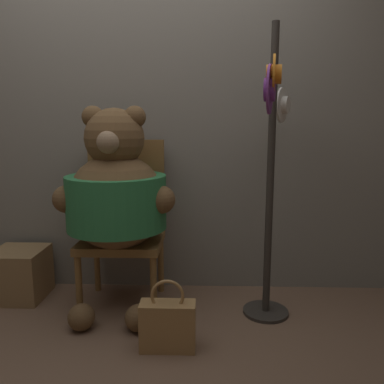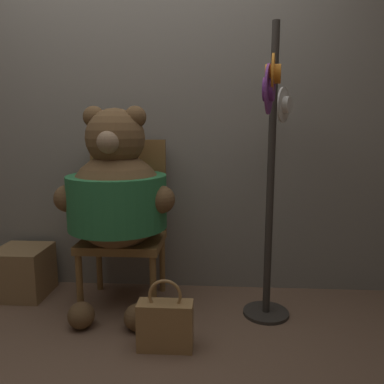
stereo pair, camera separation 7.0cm
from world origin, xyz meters
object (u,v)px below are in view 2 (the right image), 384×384
(teddy_bear, at_px, (117,195))
(hat_display_rack, at_px, (272,165))
(chair, at_px, (126,219))
(handbag_on_ground, at_px, (165,324))

(teddy_bear, height_order, hat_display_rack, hat_display_rack)
(chair, relative_size, hat_display_rack, 0.62)
(chair, height_order, hat_display_rack, hat_display_rack)
(chair, xyz_separation_m, teddy_bear, (-0.01, -0.17, 0.19))
(handbag_on_ground, bearing_deg, chair, 119.60)
(teddy_bear, xyz_separation_m, hat_display_rack, (0.92, -0.06, 0.19))
(teddy_bear, bearing_deg, chair, 87.23)
(chair, height_order, handbag_on_ground, chair)
(hat_display_rack, distance_m, handbag_on_ground, 1.04)
(teddy_bear, distance_m, handbag_on_ground, 0.82)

